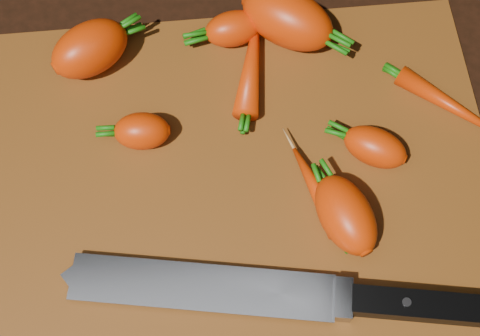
{
  "coord_description": "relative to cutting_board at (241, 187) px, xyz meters",
  "views": [
    {
      "loc": [
        -0.02,
        -0.25,
        0.61
      ],
      "look_at": [
        0.0,
        0.01,
        0.03
      ],
      "focal_mm": 50.0,
      "sensor_mm": 36.0,
      "label": 1
    }
  ],
  "objects": [
    {
      "name": "carrot_7",
      "position": [
        0.22,
        0.06,
        0.02
      ],
      "size": [
        0.11,
        0.1,
        0.02
      ],
      "primitive_type": "ellipsoid",
      "rotation": [
        0.0,
        0.0,
        -0.74
      ],
      "color": "#E33706",
      "rests_on": "cutting_board"
    },
    {
      "name": "carrot_5",
      "position": [
        0.13,
        0.02,
        0.02
      ],
      "size": [
        0.07,
        0.06,
        0.04
      ],
      "primitive_type": "ellipsoid",
      "rotation": [
        0.0,
        0.0,
        2.59
      ],
      "color": "#E33706",
      "rests_on": "cutting_board"
    },
    {
      "name": "carrot_8",
      "position": [
        0.07,
        -0.02,
        0.02
      ],
      "size": [
        0.06,
        0.1,
        0.02
      ],
      "primitive_type": "ellipsoid",
      "rotation": [
        0.0,
        0.0,
        1.91
      ],
      "color": "#E33706",
      "rests_on": "cutting_board"
    },
    {
      "name": "carrot_3",
      "position": [
        0.09,
        -0.05,
        0.03
      ],
      "size": [
        0.07,
        0.09,
        0.05
      ],
      "primitive_type": "ellipsoid",
      "rotation": [
        0.0,
        0.0,
        1.9
      ],
      "color": "#E33706",
      "rests_on": "cutting_board"
    },
    {
      "name": "carrot_2",
      "position": [
        0.06,
        0.17,
        0.04
      ],
      "size": [
        0.12,
        0.11,
        0.06
      ],
      "primitive_type": "ellipsoid",
      "rotation": [
        0.0,
        0.0,
        -0.63
      ],
      "color": "#E33706",
      "rests_on": "cutting_board"
    },
    {
      "name": "carrot_6",
      "position": [
        0.02,
        0.13,
        0.02
      ],
      "size": [
        0.05,
        0.13,
        0.03
      ],
      "primitive_type": "ellipsoid",
      "rotation": [
        0.0,
        0.0,
        1.37
      ],
      "color": "#E33706",
      "rests_on": "cutting_board"
    },
    {
      "name": "carrot_0",
      "position": [
        -0.14,
        0.15,
        0.03
      ],
      "size": [
        0.1,
        0.09,
        0.05
      ],
      "primitive_type": "ellipsoid",
      "rotation": [
        0.0,
        0.0,
        0.53
      ],
      "color": "#E33706",
      "rests_on": "cutting_board"
    },
    {
      "name": "ground",
      "position": [
        0.0,
        0.0,
        -0.01
      ],
      "size": [
        2.0,
        2.0,
        0.01
      ],
      "primitive_type": "cube",
      "color": "black"
    },
    {
      "name": "cutting_board",
      "position": [
        0.0,
        0.0,
        0.0
      ],
      "size": [
        0.5,
        0.4,
        0.01
      ],
      "primitive_type": "cube",
      "color": "brown",
      "rests_on": "ground"
    },
    {
      "name": "carrot_1",
      "position": [
        -0.09,
        0.06,
        0.02
      ],
      "size": [
        0.06,
        0.04,
        0.04
      ],
      "primitive_type": "ellipsoid",
      "rotation": [
        0.0,
        0.0,
        3.09
      ],
      "color": "#E33706",
      "rests_on": "cutting_board"
    },
    {
      "name": "carrot_4",
      "position": [
        0.01,
        0.17,
        0.02
      ],
      "size": [
        0.07,
        0.05,
        0.04
      ],
      "primitive_type": "ellipsoid",
      "rotation": [
        0.0,
        0.0,
        3.3
      ],
      "color": "#E33706",
      "rests_on": "cutting_board"
    },
    {
      "name": "knife",
      "position": [
        -0.02,
        -0.1,
        0.02
      ],
      "size": [
        0.39,
        0.1,
        0.02
      ],
      "rotation": [
        0.0,
        0.0,
        -0.18
      ],
      "color": "gray",
      "rests_on": "cutting_board"
    }
  ]
}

